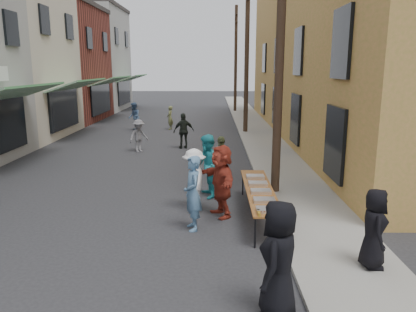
{
  "coord_description": "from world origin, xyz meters",
  "views": [
    {
      "loc": [
        2.4,
        -9.03,
        3.81
      ],
      "look_at": [
        2.24,
        2.49,
        1.3
      ],
      "focal_mm": 35.0,
      "sensor_mm": 36.0,
      "label": 1
    }
  ],
  "objects_px": {
    "utility_pole_far": "(236,60)",
    "guest_front_c": "(207,166)",
    "utility_pole_mid": "(247,56)",
    "utility_pole_near": "(280,43)",
    "server": "(374,228)",
    "guest_front_a": "(279,260)",
    "serving_table": "(259,191)",
    "catering_tray_sausage": "(268,210)"
  },
  "relations": [
    {
      "from": "guest_front_c",
      "to": "serving_table",
      "type": "bearing_deg",
      "value": 26.14
    },
    {
      "from": "serving_table",
      "to": "guest_front_c",
      "type": "relative_size",
      "value": 2.1
    },
    {
      "from": "utility_pole_far",
      "to": "guest_front_c",
      "type": "xyz_separation_m",
      "value": [
        -2.09,
        -24.35,
        -3.55
      ]
    },
    {
      "from": "utility_pole_mid",
      "to": "catering_tray_sausage",
      "type": "xyz_separation_m",
      "value": [
        -0.71,
        -15.65,
        -3.71
      ]
    },
    {
      "from": "utility_pole_far",
      "to": "guest_front_c",
      "type": "relative_size",
      "value": 4.73
    },
    {
      "from": "utility_pole_far",
      "to": "serving_table",
      "type": "distance_m",
      "value": 26.28
    },
    {
      "from": "utility_pole_near",
      "to": "utility_pole_far",
      "type": "height_order",
      "value": "same"
    },
    {
      "from": "utility_pole_mid",
      "to": "utility_pole_far",
      "type": "distance_m",
      "value": 12.0
    },
    {
      "from": "guest_front_c",
      "to": "catering_tray_sausage",
      "type": "bearing_deg",
      "value": 8.9
    },
    {
      "from": "serving_table",
      "to": "utility_pole_mid",
      "type": "bearing_deg",
      "value": 87.08
    },
    {
      "from": "guest_front_c",
      "to": "utility_pole_far",
      "type": "bearing_deg",
      "value": 161.36
    },
    {
      "from": "utility_pole_far",
      "to": "utility_pole_mid",
      "type": "bearing_deg",
      "value": -90.0
    },
    {
      "from": "catering_tray_sausage",
      "to": "guest_front_c",
      "type": "distance_m",
      "value": 3.57
    },
    {
      "from": "utility_pole_mid",
      "to": "guest_front_c",
      "type": "relative_size",
      "value": 4.73
    },
    {
      "from": "utility_pole_near",
      "to": "utility_pole_far",
      "type": "bearing_deg",
      "value": 90.0
    },
    {
      "from": "serving_table",
      "to": "server",
      "type": "relative_size",
      "value": 2.6
    },
    {
      "from": "serving_table",
      "to": "guest_front_c",
      "type": "xyz_separation_m",
      "value": [
        -1.37,
        1.64,
        0.24
      ]
    },
    {
      "from": "catering_tray_sausage",
      "to": "guest_front_c",
      "type": "xyz_separation_m",
      "value": [
        -1.37,
        3.29,
        0.16
      ]
    },
    {
      "from": "utility_pole_near",
      "to": "serving_table",
      "type": "distance_m",
      "value": 4.34
    },
    {
      "from": "serving_table",
      "to": "guest_front_a",
      "type": "xyz_separation_m",
      "value": [
        -0.19,
        -4.32,
        0.23
      ]
    },
    {
      "from": "utility_pole_near",
      "to": "server",
      "type": "distance_m",
      "value": 6.17
    },
    {
      "from": "utility_pole_far",
      "to": "serving_table",
      "type": "xyz_separation_m",
      "value": [
        -0.71,
        -26.0,
        -3.79
      ]
    },
    {
      "from": "utility_pole_mid",
      "to": "guest_front_a",
      "type": "relative_size",
      "value": 4.78
    },
    {
      "from": "guest_front_a",
      "to": "guest_front_c",
      "type": "distance_m",
      "value": 6.08
    },
    {
      "from": "utility_pole_near",
      "to": "utility_pole_far",
      "type": "relative_size",
      "value": 1.0
    },
    {
      "from": "utility_pole_mid",
      "to": "server",
      "type": "bearing_deg",
      "value": -86.22
    },
    {
      "from": "utility_pole_near",
      "to": "server",
      "type": "relative_size",
      "value": 5.86
    },
    {
      "from": "utility_pole_near",
      "to": "utility_pole_mid",
      "type": "xyz_separation_m",
      "value": [
        0.0,
        12.0,
        0.0
      ]
    },
    {
      "from": "catering_tray_sausage",
      "to": "utility_pole_mid",
      "type": "bearing_deg",
      "value": 87.39
    },
    {
      "from": "utility_pole_far",
      "to": "catering_tray_sausage",
      "type": "bearing_deg",
      "value": -91.48
    },
    {
      "from": "serving_table",
      "to": "catering_tray_sausage",
      "type": "distance_m",
      "value": 1.65
    },
    {
      "from": "serving_table",
      "to": "server",
      "type": "distance_m",
      "value": 3.4
    },
    {
      "from": "guest_front_a",
      "to": "guest_front_c",
      "type": "height_order",
      "value": "guest_front_c"
    },
    {
      "from": "guest_front_a",
      "to": "utility_pole_mid",
      "type": "bearing_deg",
      "value": -160.12
    },
    {
      "from": "utility_pole_near",
      "to": "guest_front_c",
      "type": "distance_m",
      "value": 4.13
    },
    {
      "from": "utility_pole_mid",
      "to": "server",
      "type": "height_order",
      "value": "utility_pole_mid"
    },
    {
      "from": "guest_front_a",
      "to": "guest_front_c",
      "type": "xyz_separation_m",
      "value": [
        -1.19,
        5.96,
        0.01
      ]
    },
    {
      "from": "utility_pole_mid",
      "to": "guest_front_a",
      "type": "height_order",
      "value": "utility_pole_mid"
    },
    {
      "from": "guest_front_a",
      "to": "guest_front_c",
      "type": "bearing_deg",
      "value": -146.03
    },
    {
      "from": "guest_front_a",
      "to": "utility_pole_near",
      "type": "bearing_deg",
      "value": -165.41
    },
    {
      "from": "utility_pole_near",
      "to": "server",
      "type": "bearing_deg",
      "value": -77.1
    },
    {
      "from": "utility_pole_near",
      "to": "guest_front_c",
      "type": "height_order",
      "value": "utility_pole_near"
    }
  ]
}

